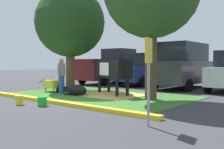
{
  "coord_description": "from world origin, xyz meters",
  "views": [
    {
      "loc": [
        7.77,
        -6.62,
        1.43
      ],
      "look_at": [
        0.24,
        2.45,
        0.9
      ],
      "focal_mm": 42.12,
      "sensor_mm": 36.0,
      "label": 1
    }
  ],
  "objects_px": {
    "bucket_green": "(42,101)",
    "suv_dark_grey": "(183,66)",
    "pickup_truck_maroon": "(111,67)",
    "bucket_yellow": "(19,100)",
    "person_handler": "(61,75)",
    "shade_tree_left": "(70,23)",
    "cow_holstein": "(112,69)",
    "calf_lying": "(76,90)",
    "wheelbarrow": "(53,84)",
    "parking_sign": "(149,64)",
    "sedan_blue": "(143,70)"
  },
  "relations": [
    {
      "from": "cow_holstein",
      "to": "bucket_green",
      "type": "relative_size",
      "value": 9.08
    },
    {
      "from": "person_handler",
      "to": "parking_sign",
      "type": "bearing_deg",
      "value": -23.59
    },
    {
      "from": "calf_lying",
      "to": "suv_dark_grey",
      "type": "xyz_separation_m",
      "value": [
        2.16,
        6.05,
        1.03
      ]
    },
    {
      "from": "wheelbarrow",
      "to": "parking_sign",
      "type": "distance_m",
      "value": 7.8
    },
    {
      "from": "wheelbarrow",
      "to": "sedan_blue",
      "type": "distance_m",
      "value": 6.41
    },
    {
      "from": "wheelbarrow",
      "to": "parking_sign",
      "type": "bearing_deg",
      "value": -22.15
    },
    {
      "from": "bucket_green",
      "to": "pickup_truck_maroon",
      "type": "bearing_deg",
      "value": 116.7
    },
    {
      "from": "calf_lying",
      "to": "shade_tree_left",
      "type": "bearing_deg",
      "value": 144.96
    },
    {
      "from": "person_handler",
      "to": "pickup_truck_maroon",
      "type": "distance_m",
      "value": 6.68
    },
    {
      "from": "pickup_truck_maroon",
      "to": "person_handler",
      "type": "bearing_deg",
      "value": -70.23
    },
    {
      "from": "pickup_truck_maroon",
      "to": "sedan_blue",
      "type": "bearing_deg",
      "value": 3.2
    },
    {
      "from": "pickup_truck_maroon",
      "to": "bucket_yellow",
      "type": "bearing_deg",
      "value": -68.43
    },
    {
      "from": "pickup_truck_maroon",
      "to": "sedan_blue",
      "type": "height_order",
      "value": "pickup_truck_maroon"
    },
    {
      "from": "calf_lying",
      "to": "wheelbarrow",
      "type": "height_order",
      "value": "wheelbarrow"
    },
    {
      "from": "bucket_green",
      "to": "suv_dark_grey",
      "type": "height_order",
      "value": "suv_dark_grey"
    },
    {
      "from": "calf_lying",
      "to": "pickup_truck_maroon",
      "type": "height_order",
      "value": "pickup_truck_maroon"
    },
    {
      "from": "wheelbarrow",
      "to": "suv_dark_grey",
      "type": "height_order",
      "value": "suv_dark_grey"
    },
    {
      "from": "parking_sign",
      "to": "bucket_yellow",
      "type": "height_order",
      "value": "parking_sign"
    },
    {
      "from": "person_handler",
      "to": "cow_holstein",
      "type": "bearing_deg",
      "value": 31.54
    },
    {
      "from": "bucket_yellow",
      "to": "sedan_blue",
      "type": "relative_size",
      "value": 0.07
    },
    {
      "from": "pickup_truck_maroon",
      "to": "sedan_blue",
      "type": "distance_m",
      "value": 2.52
    },
    {
      "from": "calf_lying",
      "to": "pickup_truck_maroon",
      "type": "distance_m",
      "value": 7.25
    },
    {
      "from": "sedan_blue",
      "to": "suv_dark_grey",
      "type": "xyz_separation_m",
      "value": [
        2.98,
        -0.46,
        0.29
      ]
    },
    {
      "from": "parking_sign",
      "to": "suv_dark_grey",
      "type": "relative_size",
      "value": 0.43
    },
    {
      "from": "bucket_yellow",
      "to": "bucket_green",
      "type": "relative_size",
      "value": 0.97
    },
    {
      "from": "bucket_green",
      "to": "suv_dark_grey",
      "type": "bearing_deg",
      "value": 83.39
    },
    {
      "from": "cow_holstein",
      "to": "wheelbarrow",
      "type": "xyz_separation_m",
      "value": [
        -2.74,
        -1.1,
        -0.75
      ]
    },
    {
      "from": "shade_tree_left",
      "to": "suv_dark_grey",
      "type": "relative_size",
      "value": 1.14
    },
    {
      "from": "pickup_truck_maroon",
      "to": "suv_dark_grey",
      "type": "distance_m",
      "value": 5.51
    },
    {
      "from": "wheelbarrow",
      "to": "suv_dark_grey",
      "type": "relative_size",
      "value": 0.35
    },
    {
      "from": "bucket_yellow",
      "to": "parking_sign",
      "type": "bearing_deg",
      "value": 2.14
    },
    {
      "from": "bucket_yellow",
      "to": "bucket_green",
      "type": "xyz_separation_m",
      "value": [
        0.83,
        0.33,
        -0.0
      ]
    },
    {
      "from": "wheelbarrow",
      "to": "sedan_blue",
      "type": "xyz_separation_m",
      "value": [
        1.02,
        6.31,
        0.6
      ]
    },
    {
      "from": "person_handler",
      "to": "suv_dark_grey",
      "type": "xyz_separation_m",
      "value": [
        3.24,
        5.97,
        0.4
      ]
    },
    {
      "from": "shade_tree_left",
      "to": "calf_lying",
      "type": "xyz_separation_m",
      "value": [
        1.81,
        -1.27,
        -3.23
      ]
    },
    {
      "from": "person_handler",
      "to": "bucket_yellow",
      "type": "distance_m",
      "value": 3.37
    },
    {
      "from": "shade_tree_left",
      "to": "wheelbarrow",
      "type": "bearing_deg",
      "value": -91.41
    },
    {
      "from": "shade_tree_left",
      "to": "cow_holstein",
      "type": "distance_m",
      "value": 3.58
    },
    {
      "from": "sedan_blue",
      "to": "person_handler",
      "type": "bearing_deg",
      "value": -92.29
    },
    {
      "from": "shade_tree_left",
      "to": "parking_sign",
      "type": "relative_size",
      "value": 2.66
    },
    {
      "from": "wheelbarrow",
      "to": "pickup_truck_maroon",
      "type": "xyz_separation_m",
      "value": [
        -1.5,
        6.16,
        0.73
      ]
    },
    {
      "from": "shade_tree_left",
      "to": "pickup_truck_maroon",
      "type": "relative_size",
      "value": 0.97
    },
    {
      "from": "parking_sign",
      "to": "bucket_yellow",
      "type": "xyz_separation_m",
      "value": [
        -5.0,
        -0.19,
        -1.23
      ]
    },
    {
      "from": "calf_lying",
      "to": "sedan_blue",
      "type": "relative_size",
      "value": 0.3
    },
    {
      "from": "bucket_green",
      "to": "shade_tree_left",
      "type": "bearing_deg",
      "value": 127.76
    },
    {
      "from": "shade_tree_left",
      "to": "cow_holstein",
      "type": "xyz_separation_m",
      "value": [
        2.72,
        0.04,
        -2.33
      ]
    },
    {
      "from": "bucket_yellow",
      "to": "bucket_green",
      "type": "distance_m",
      "value": 0.9
    },
    {
      "from": "person_handler",
      "to": "sedan_blue",
      "type": "xyz_separation_m",
      "value": [
        0.26,
        6.42,
        0.11
      ]
    },
    {
      "from": "parking_sign",
      "to": "bucket_green",
      "type": "height_order",
      "value": "parking_sign"
    },
    {
      "from": "calf_lying",
      "to": "person_handler",
      "type": "distance_m",
      "value": 1.25
    }
  ]
}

